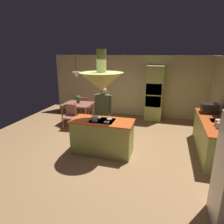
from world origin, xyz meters
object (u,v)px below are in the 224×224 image
object	(u,v)px
potted_plant_on_table	(78,99)
cup_on_table	(76,104)
cooking_pot_on_cooktop	(95,118)
canister_flour	(219,126)
chair_by_back_wall	(85,106)
canister_sugar	(218,123)
oven_tower	(154,94)
chair_facing_island	(70,115)
kitchen_island	(102,136)
person_at_island	(103,111)
microwave_on_counter	(209,108)
dining_table	(78,106)

from	to	relation	value
potted_plant_on_table	cup_on_table	size ratio (longest dim) A/B	3.33
cooking_pot_on_cooktop	canister_flour	bearing A→B (deg)	6.44
chair_by_back_wall	canister_sugar	size ratio (longest dim) A/B	5.46
oven_tower	chair_facing_island	world-z (taller)	oven_tower
oven_tower	canister_flour	xyz separation A→B (m)	(1.74, -3.03, -0.08)
oven_tower	cup_on_table	world-z (taller)	oven_tower
kitchen_island	chair_by_back_wall	xyz separation A→B (m)	(-1.70, 2.78, 0.03)
potted_plant_on_table	canister_flour	size ratio (longest dim) A/B	2.12
kitchen_island	chair_facing_island	world-z (taller)	kitchen_island
canister_flour	canister_sugar	world-z (taller)	canister_sugar
oven_tower	person_at_island	world-z (taller)	oven_tower
canister_sugar	potted_plant_on_table	bearing A→B (deg)	158.47
kitchen_island	chair_facing_island	size ratio (longest dim) A/B	1.91
person_at_island	chair_facing_island	world-z (taller)	person_at_island
canister_flour	cooking_pot_on_cooktop	distance (m)	3.02
person_at_island	chair_facing_island	distance (m)	1.77
oven_tower	potted_plant_on_table	size ratio (longest dim) A/B	7.23
chair_facing_island	cooking_pot_on_cooktop	size ratio (longest dim) A/B	4.83
microwave_on_counter	cooking_pot_on_cooktop	bearing A→B (deg)	-151.34
kitchen_island	potted_plant_on_table	bearing A→B (deg)	128.23
chair_by_back_wall	canister_sugar	bearing A→B (deg)	152.25
oven_tower	microwave_on_counter	world-z (taller)	oven_tower
potted_plant_on_table	dining_table	bearing A→B (deg)	-74.36
chair_facing_island	dining_table	bearing A→B (deg)	90.00
canister_flour	canister_sugar	distance (m)	0.18
potted_plant_on_table	canister_flour	world-z (taller)	canister_flour
oven_tower	person_at_island	bearing A→B (deg)	-116.33
cooking_pot_on_cooktop	chair_facing_island	bearing A→B (deg)	134.76
kitchen_island	cup_on_table	size ratio (longest dim) A/B	18.42
chair_facing_island	microwave_on_counter	bearing A→B (deg)	1.09
dining_table	kitchen_island	bearing A→B (deg)	-51.01
oven_tower	canister_flour	size ratio (longest dim) A/B	15.32
canister_flour	cup_on_table	bearing A→B (deg)	159.78
oven_tower	canister_sugar	distance (m)	3.34
kitchen_island	oven_tower	distance (m)	3.48
potted_plant_on_table	canister_sugar	size ratio (longest dim) A/B	1.88
oven_tower	canister_sugar	xyz separation A→B (m)	(1.74, -2.85, -0.07)
chair_facing_island	cup_on_table	distance (m)	0.54
chair_facing_island	potted_plant_on_table	distance (m)	0.88
cup_on_table	microwave_on_counter	xyz separation A→B (m)	(4.52, -0.36, 0.27)
oven_tower	chair_facing_island	distance (m)	3.39
cup_on_table	oven_tower	bearing A→B (deg)	26.29
potted_plant_on_table	cooking_pot_on_cooktop	world-z (taller)	cooking_pot_on_cooktop
potted_plant_on_table	microwave_on_counter	bearing A→B (deg)	-8.47
potted_plant_on_table	oven_tower	bearing A→B (deg)	20.45
canister_flour	cooking_pot_on_cooktop	bearing A→B (deg)	-173.56
oven_tower	dining_table	world-z (taller)	oven_tower
oven_tower	potted_plant_on_table	xyz separation A→B (m)	(-2.83, -1.05, -0.16)
dining_table	canister_sugar	distance (m)	4.86
chair_by_back_wall	person_at_island	bearing A→B (deg)	125.56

